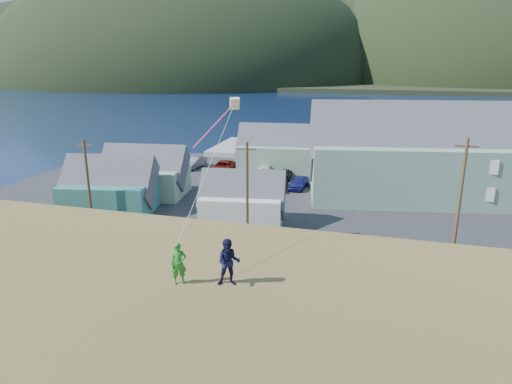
% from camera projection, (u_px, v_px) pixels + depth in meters
% --- Properties ---
extents(ground, '(900.00, 900.00, 0.00)m').
position_uv_depth(ground, '(272.00, 253.00, 36.96)').
color(ground, '#0A1638').
rests_on(ground, ground).
extents(grass_strip, '(110.00, 8.00, 0.10)m').
position_uv_depth(grass_strip, '(266.00, 263.00, 35.09)').
color(grass_strip, '#4C3D19').
rests_on(grass_strip, ground).
extents(waterfront_lot, '(72.00, 36.00, 0.12)m').
position_uv_depth(waterfront_lot, '(306.00, 194.00, 52.66)').
color(waterfront_lot, '#28282B').
rests_on(waterfront_lot, ground).
extents(wharf, '(26.00, 14.00, 0.90)m').
position_uv_depth(wharf, '(293.00, 150.00, 75.33)').
color(wharf, gray).
rests_on(wharf, ground).
extents(far_shore, '(900.00, 320.00, 2.00)m').
position_uv_depth(far_shore, '(374.00, 77.00, 341.79)').
color(far_shore, black).
rests_on(far_shore, ground).
extents(far_hills, '(760.00, 265.00, 143.00)m').
position_uv_depth(far_hills, '(430.00, 79.00, 285.68)').
color(far_hills, black).
rests_on(far_hills, ground).
extents(lodge, '(38.10, 16.64, 12.97)m').
position_uv_depth(lodge, '(482.00, 156.00, 49.30)').
color(lodge, gray).
rests_on(lodge, waterfront_lot).
extents(shed_teal, '(10.04, 7.90, 7.14)m').
position_uv_depth(shed_teal, '(110.00, 188.00, 45.81)').
color(shed_teal, '#2C6757').
rests_on(shed_teal, waterfront_lot).
extents(shed_palegreen_near, '(10.26, 7.12, 7.00)m').
position_uv_depth(shed_palegreen_near, '(144.00, 173.00, 51.59)').
color(shed_palegreen_near, gray).
rests_on(shed_palegreen_near, waterfront_lot).
extents(shed_white, '(8.57, 6.32, 6.29)m').
position_uv_depth(shed_white, '(243.00, 200.00, 42.49)').
color(shed_white, silver).
rests_on(shed_white, waterfront_lot).
extents(shed_palegreen_far, '(12.22, 7.79, 7.82)m').
position_uv_depth(shed_palegreen_far, '(280.00, 149.00, 63.22)').
color(shed_palegreen_far, gray).
rests_on(shed_palegreen_far, waterfront_lot).
extents(utility_poles, '(31.65, 0.24, 9.66)m').
position_uv_depth(utility_poles, '(262.00, 193.00, 37.38)').
color(utility_poles, '#47331E').
rests_on(utility_poles, waterfront_lot).
extents(parked_cars, '(22.06, 13.69, 1.58)m').
position_uv_depth(parked_cars, '(245.00, 174.00, 58.16)').
color(parked_cars, '#365B88').
rests_on(parked_cars, waterfront_lot).
extents(kite_flyer_green, '(0.70, 0.62, 1.60)m').
position_uv_depth(kite_flyer_green, '(179.00, 264.00, 16.66)').
color(kite_flyer_green, '#237A21').
rests_on(kite_flyer_green, hillside).
extents(kite_flyer_navy, '(1.01, 0.87, 1.78)m').
position_uv_depth(kite_flyer_navy, '(229.00, 262.00, 16.55)').
color(kite_flyer_navy, black).
rests_on(kite_flyer_navy, hillside).
extents(kite_rig, '(0.92, 4.05, 8.65)m').
position_uv_depth(kite_rig, '(231.00, 108.00, 22.01)').
color(kite_rig, beige).
rests_on(kite_rig, ground).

